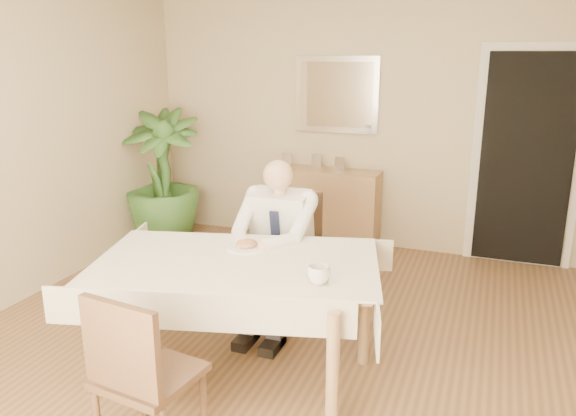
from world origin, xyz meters
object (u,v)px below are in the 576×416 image
at_px(dining_table, 237,273).
at_px(potted_palm, 162,178).
at_px(coffee_mug, 319,275).
at_px(chair_far, 288,247).
at_px(seated_man, 273,240).
at_px(sideboard, 330,208).
at_px(chair_near, 139,371).

bearing_deg(dining_table, potted_palm, 117.70).
bearing_deg(dining_table, coffee_mug, -29.79).
distance_m(coffee_mug, potted_palm, 3.23).
distance_m(chair_far, seated_man, 0.33).
xyz_separation_m(chair_far, sideboard, (-0.15, 1.63, -0.14)).
bearing_deg(chair_far, chair_near, -97.45).
distance_m(sideboard, potted_palm, 1.78).
relative_size(dining_table, chair_near, 2.14).
distance_m(chair_near, potted_palm, 3.43).
bearing_deg(chair_near, potted_palm, 128.25).
bearing_deg(chair_far, dining_table, -95.07).
distance_m(seated_man, potted_palm, 2.31).
distance_m(chair_far, sideboard, 1.65).
bearing_deg(chair_far, coffee_mug, -66.44).
xyz_separation_m(dining_table, sideboard, (-0.15, 2.52, -0.27)).
relative_size(dining_table, sideboard, 1.95).
height_order(coffee_mug, potted_palm, potted_palm).
height_order(dining_table, chair_near, chair_near).
height_order(chair_near, seated_man, seated_man).
bearing_deg(coffee_mug, dining_table, 164.65).
relative_size(chair_far, sideboard, 0.95).
relative_size(chair_near, sideboard, 0.91).
relative_size(chair_far, potted_palm, 0.68).
bearing_deg(seated_man, chair_near, -92.83).
bearing_deg(sideboard, potted_palm, -162.06).
height_order(seated_man, sideboard, seated_man).
xyz_separation_m(chair_far, chair_near, (-0.08, -1.81, -0.02)).
bearing_deg(chair_far, seated_man, -95.07).
relative_size(seated_man, sideboard, 1.24).
height_order(chair_far, potted_palm, potted_palm).
bearing_deg(chair_near, seated_man, 94.70).
bearing_deg(sideboard, chair_near, -87.62).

